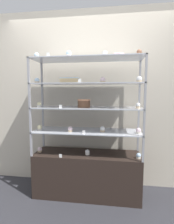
{
  "coord_description": "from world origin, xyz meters",
  "views": [
    {
      "loc": [
        0.32,
        -2.26,
        1.41
      ],
      "look_at": [
        0.0,
        0.0,
        1.15
      ],
      "focal_mm": 28.0,
      "sensor_mm": 36.0,
      "label": 1
    }
  ],
  "objects": [
    {
      "name": "cupcake_7",
      "position": [
        -0.64,
        -0.04,
        1.24
      ],
      "size": [
        0.06,
        0.06,
        0.07
      ],
      "color": "white",
      "rests_on": "display_riser_middle"
    },
    {
      "name": "cupcake_5",
      "position": [
        0.21,
        -0.04,
        0.93
      ],
      "size": [
        0.06,
        0.06,
        0.07
      ],
      "color": "#CCB28C",
      "rests_on": "display_riser_lower"
    },
    {
      "name": "display_riser_lower",
      "position": [
        0.0,
        0.0,
        0.88
      ],
      "size": [
        1.41,
        0.44,
        0.31
      ],
      "color": "#99999E",
      "rests_on": "display_base"
    },
    {
      "name": "price_tag_2",
      "position": [
        -0.3,
        -0.2,
        1.23
      ],
      "size": [
        0.04,
        0.0,
        0.04
      ],
      "color": "white",
      "rests_on": "display_riser_middle"
    },
    {
      "name": "display_base",
      "position": [
        0.0,
        0.0,
        0.29
      ],
      "size": [
        1.41,
        0.44,
        0.59
      ],
      "color": "black",
      "rests_on": "ground_plane"
    },
    {
      "name": "sheet_cake_frosted",
      "position": [
        -0.23,
        0.02,
        1.56
      ],
      "size": [
        0.24,
        0.14,
        0.07
      ],
      "color": "#DBBC84",
      "rests_on": "display_riser_upper"
    },
    {
      "name": "cupcake_6",
      "position": [
        0.65,
        -0.07,
        0.93
      ],
      "size": [
        0.06,
        0.06,
        0.07
      ],
      "color": "beige",
      "rests_on": "display_riser_lower"
    },
    {
      "name": "cupcake_10",
      "position": [
        0.21,
        -0.04,
        1.56
      ],
      "size": [
        0.06,
        0.06,
        0.07
      ],
      "color": "#CCB28C",
      "rests_on": "display_riser_upper"
    },
    {
      "name": "donut_glazed",
      "position": [
        0.4,
        -0.04,
        1.86
      ],
      "size": [
        0.15,
        0.15,
        0.04
      ],
      "color": "#EFB2BC",
      "rests_on": "display_riser_top"
    },
    {
      "name": "cupcake_11",
      "position": [
        0.64,
        -0.09,
        1.56
      ],
      "size": [
        0.06,
        0.06,
        0.07
      ],
      "color": "#CCB28C",
      "rests_on": "display_riser_upper"
    },
    {
      "name": "cupcake_2",
      "position": [
        0.66,
        -0.09,
        0.62
      ],
      "size": [
        0.06,
        0.06,
        0.07
      ],
      "color": "beige",
      "rests_on": "display_base"
    },
    {
      "name": "cupcake_0",
      "position": [
        -0.65,
        -0.04,
        0.62
      ],
      "size": [
        0.06,
        0.06,
        0.07
      ],
      "color": "#CCB28C",
      "rests_on": "display_base"
    },
    {
      "name": "display_riser_upper",
      "position": [
        0.0,
        0.0,
        1.5
      ],
      "size": [
        1.41,
        0.44,
        0.31
      ],
      "color": "#99999E",
      "rests_on": "display_riser_middle"
    },
    {
      "name": "cupcake_1",
      "position": [
        0.01,
        -0.05,
        0.62
      ],
      "size": [
        0.06,
        0.06,
        0.07
      ],
      "color": "white",
      "rests_on": "display_base"
    },
    {
      "name": "price_tag_0",
      "position": [
        -0.31,
        -0.2,
        0.61
      ],
      "size": [
        0.04,
        0.0,
        0.04
      ],
      "color": "white",
      "rests_on": "display_base"
    },
    {
      "name": "layer_cake_centerpiece",
      "position": [
        -0.04,
        0.0,
        1.26
      ],
      "size": [
        0.17,
        0.17,
        0.1
      ],
      "color": "brown",
      "rests_on": "display_riser_middle"
    },
    {
      "name": "cupcake_14",
      "position": [
        0.23,
        -0.05,
        1.87
      ],
      "size": [
        0.06,
        0.06,
        0.08
      ],
      "color": "#CCB28C",
      "rests_on": "display_riser_top"
    },
    {
      "name": "back_wall",
      "position": [
        0.0,
        0.36,
        1.3
      ],
      "size": [
        8.0,
        0.05,
        2.6
      ],
      "color": "beige",
      "rests_on": "ground_plane"
    },
    {
      "name": "cupcake_3",
      "position": [
        -0.64,
        -0.05,
        0.93
      ],
      "size": [
        0.06,
        0.06,
        0.07
      ],
      "color": "beige",
      "rests_on": "display_riser_lower"
    },
    {
      "name": "price_tag_1",
      "position": [
        -0.01,
        -0.2,
        0.92
      ],
      "size": [
        0.04,
        0.0,
        0.04
      ],
      "color": "white",
      "rests_on": "display_riser_lower"
    },
    {
      "name": "price_tag_4",
      "position": [
        -0.44,
        -0.2,
        1.86
      ],
      "size": [
        0.04,
        0.0,
        0.04
      ],
      "color": "white",
      "rests_on": "display_riser_top"
    },
    {
      "name": "display_riser_middle",
      "position": [
        0.0,
        0.0,
        1.19
      ],
      "size": [
        1.41,
        0.44,
        0.31
      ],
      "color": "#99999E",
      "rests_on": "display_riser_lower"
    },
    {
      "name": "cupcake_4",
      "position": [
        -0.21,
        -0.1,
        0.93
      ],
      "size": [
        0.06,
        0.06,
        0.07
      ],
      "color": "#CCB28C",
      "rests_on": "display_riser_lower"
    },
    {
      "name": "cupcake_15",
      "position": [
        0.63,
        -0.07,
        1.87
      ],
      "size": [
        0.06,
        0.06,
        0.08
      ],
      "color": "#CCB28C",
      "rests_on": "display_riser_top"
    },
    {
      "name": "display_riser_top",
      "position": [
        0.0,
        0.0,
        1.82
      ],
      "size": [
        1.41,
        0.44,
        0.31
      ],
      "color": "#99999E",
      "rests_on": "display_riser_upper"
    },
    {
      "name": "price_tag_3",
      "position": [
        -0.06,
        -0.2,
        1.55
      ],
      "size": [
        0.04,
        0.0,
        0.04
      ],
      "color": "white",
      "rests_on": "display_riser_upper"
    },
    {
      "name": "ground_plane",
      "position": [
        0.0,
        0.0,
        0.0
      ],
      "size": [
        20.0,
        20.0,
        0.0
      ],
      "primitive_type": "plane",
      "color": "#2D2D33"
    },
    {
      "name": "cupcake_13",
      "position": [
        -0.21,
        -0.12,
        1.87
      ],
      "size": [
        0.06,
        0.06,
        0.08
      ],
      "color": "white",
      "rests_on": "display_riser_top"
    },
    {
      "name": "cupcake_12",
      "position": [
        -0.65,
        -0.07,
        1.87
      ],
      "size": [
        0.06,
        0.06,
        0.08
      ],
      "color": "#CCB28C",
      "rests_on": "display_riser_top"
    },
    {
      "name": "cupcake_9",
      "position": [
        -0.66,
        -0.05,
        1.56
      ],
      "size": [
        0.06,
        0.06,
        0.07
      ],
      "color": "#CCB28C",
      "rests_on": "display_riser_upper"
    },
    {
      "name": "cupcake_8",
      "position": [
        0.64,
        -0.05,
        1.24
      ],
      "size": [
        0.06,
        0.06,
        0.07
      ],
      "color": "#CCB28C",
      "rests_on": "display_riser_middle"
    }
  ]
}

